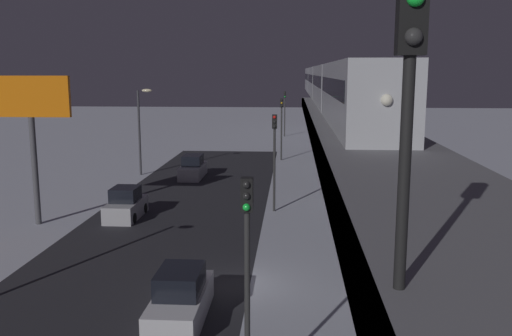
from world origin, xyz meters
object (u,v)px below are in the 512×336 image
(traffic_light_far, at_px, (282,120))
(traffic_light_distant, at_px, (285,107))
(rail_signal, at_px, (409,85))
(traffic_light_near, at_px, (247,258))
(subway_train, at_px, (327,83))
(sedan_white, at_px, (180,300))
(commercial_billboard, at_px, (31,111))
(sedan_silver, at_px, (126,206))
(traffic_light_mid, at_px, (274,149))
(sedan_silver_2, at_px, (193,168))

(traffic_light_far, bearing_deg, traffic_light_distant, -90.00)
(rail_signal, distance_m, traffic_light_near, 8.74)
(subway_train, height_order, traffic_light_near, subway_train)
(sedan_white, bearing_deg, subway_train, 78.98)
(traffic_light_near, bearing_deg, traffic_light_distant, -90.00)
(traffic_light_far, distance_m, commercial_billboard, 29.19)
(sedan_white, bearing_deg, traffic_light_near, -59.50)
(subway_train, height_order, commercial_billboard, subway_train)
(rail_signal, xyz_separation_m, commercial_billboard, (16.83, -24.10, -2.13))
(sedan_silver, distance_m, traffic_light_mid, 10.16)
(subway_train, bearing_deg, traffic_light_distant, -77.27)
(traffic_light_mid, bearing_deg, subway_train, -101.75)
(sedan_silver_2, height_order, traffic_light_mid, traffic_light_mid)
(sedan_silver_2, height_order, sedan_white, same)
(sedan_silver_2, distance_m, sedan_white, 28.09)
(sedan_white, xyz_separation_m, traffic_light_distant, (-2.90, -59.04, 3.40))
(subway_train, bearing_deg, commercial_billboard, 54.40)
(commercial_billboard, bearing_deg, sedan_silver, -160.00)
(sedan_silver_2, height_order, commercial_billboard, commercial_billboard)
(sedan_silver, relative_size, traffic_light_mid, 0.63)
(sedan_silver_2, bearing_deg, commercial_billboard, 66.49)
(sedan_silver, xyz_separation_m, traffic_light_far, (-9.30, -23.60, 3.41))
(sedan_white, relative_size, traffic_light_mid, 0.73)
(subway_train, relative_size, traffic_light_far, 11.57)
(traffic_light_far, bearing_deg, commercial_billboard, 60.79)
(traffic_light_far, bearing_deg, rail_signal, 93.06)
(sedan_silver, bearing_deg, commercial_billboard, 20.00)
(sedan_silver, xyz_separation_m, commercial_billboard, (4.88, 1.78, 6.04))
(sedan_silver, relative_size, traffic_light_distant, 0.63)
(traffic_light_far, distance_m, traffic_light_distant, 21.32)
(rail_signal, distance_m, traffic_light_distant, 71.01)
(subway_train, bearing_deg, sedan_silver, 60.38)
(sedan_silver_2, relative_size, commercial_billboard, 0.53)
(rail_signal, bearing_deg, sedan_silver_2, -75.58)
(subway_train, bearing_deg, rail_signal, 87.76)
(subway_train, distance_m, traffic_light_mid, 23.00)
(traffic_light_near, xyz_separation_m, traffic_light_far, (0.00, -42.64, 0.00))
(sedan_silver_2, distance_m, commercial_billboard, 17.81)
(sedan_white, xyz_separation_m, traffic_light_near, (-2.90, 4.92, 3.40))
(sedan_silver, bearing_deg, traffic_light_near, 116.03)
(traffic_light_mid, height_order, traffic_light_distant, same)
(traffic_light_far, bearing_deg, traffic_light_mid, 90.00)
(sedan_silver, relative_size, traffic_light_near, 0.63)
(traffic_light_near, distance_m, commercial_billboard, 22.50)
(traffic_light_far, xyz_separation_m, traffic_light_distant, (0.00, -21.32, 0.00))
(sedan_white, xyz_separation_m, commercial_billboard, (11.28, -12.34, 6.03))
(traffic_light_near, distance_m, traffic_light_distant, 63.96)
(sedan_silver, bearing_deg, rail_signal, 114.77)
(traffic_light_distant, relative_size, commercial_billboard, 0.72)
(rail_signal, xyz_separation_m, traffic_light_near, (2.64, -6.84, -4.76))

